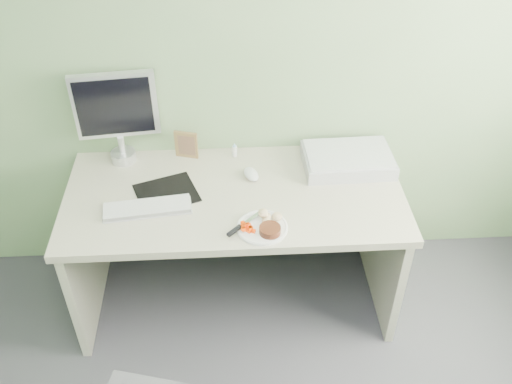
{
  "coord_description": "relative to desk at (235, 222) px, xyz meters",
  "views": [
    {
      "loc": [
        -0.02,
        -0.45,
        2.43
      ],
      "look_at": [
        0.1,
        1.5,
        0.83
      ],
      "focal_mm": 40.0,
      "sensor_mm": 36.0,
      "label": 1
    }
  ],
  "objects": [
    {
      "name": "scanner",
      "position": [
        0.57,
        0.19,
        0.22
      ],
      "size": [
        0.45,
        0.3,
        0.07
      ],
      "primitive_type": "cube",
      "rotation": [
        0.0,
        0.0,
        0.03
      ],
      "color": "silver",
      "rests_on": "desk"
    },
    {
      "name": "steak",
      "position": [
        0.15,
        -0.29,
        0.21
      ],
      "size": [
        0.1,
        0.1,
        0.03
      ],
      "primitive_type": "cylinder",
      "rotation": [
        0.0,
        0.0,
        -0.06
      ],
      "color": "black",
      "rests_on": "plate"
    },
    {
      "name": "potato_pile",
      "position": [
        0.14,
        -0.21,
        0.22
      ],
      "size": [
        0.1,
        0.09,
        0.05
      ],
      "primitive_type": "ellipsoid",
      "rotation": [
        0.0,
        0.0,
        0.23
      ],
      "color": "tan",
      "rests_on": "plate"
    },
    {
      "name": "steak_knife",
      "position": [
        0.02,
        -0.26,
        0.21
      ],
      "size": [
        0.16,
        0.16,
        0.01
      ],
      "rotation": [
        0.0,
        0.0,
        0.78
      ],
      "color": "silver",
      "rests_on": "plate"
    },
    {
      "name": "monitor",
      "position": [
        -0.55,
        0.31,
        0.45
      ],
      "size": [
        0.4,
        0.12,
        0.48
      ],
      "rotation": [
        0.0,
        0.0,
        0.11
      ],
      "color": "silver",
      "rests_on": "desk"
    },
    {
      "name": "mousepad",
      "position": [
        -0.32,
        0.02,
        0.18
      ],
      "size": [
        0.34,
        0.32,
        0.0
      ],
      "primitive_type": "cube",
      "rotation": [
        0.0,
        0.0,
        0.35
      ],
      "color": "black",
      "rests_on": "desk"
    },
    {
      "name": "keyboard",
      "position": [
        -0.4,
        -0.1,
        0.2
      ],
      "size": [
        0.4,
        0.16,
        0.02
      ],
      "primitive_type": "cube",
      "rotation": [
        0.0,
        0.0,
        0.12
      ],
      "color": "white",
      "rests_on": "desk"
    },
    {
      "name": "carrot_heap",
      "position": [
        0.05,
        -0.26,
        0.21
      ],
      "size": [
        0.06,
        0.06,
        0.04
      ],
      "primitive_type": "cube",
      "rotation": [
        0.0,
        0.0,
        0.19
      ],
      "color": "#FB4005",
      "rests_on": "plate"
    },
    {
      "name": "photo_frame",
      "position": [
        -0.23,
        0.31,
        0.26
      ],
      "size": [
        0.12,
        0.05,
        0.15
      ],
      "primitive_type": "cube",
      "rotation": [
        0.0,
        0.0,
        -0.28
      ],
      "color": "olive",
      "rests_on": "desk"
    },
    {
      "name": "eyedrop_bottle",
      "position": [
        0.01,
        0.3,
        0.22
      ],
      "size": [
        0.03,
        0.03,
        0.08
      ],
      "color": "white",
      "rests_on": "desk"
    },
    {
      "name": "desk",
      "position": [
        0.0,
        0.0,
        0.0
      ],
      "size": [
        1.6,
        0.75,
        0.73
      ],
      "color": "beige",
      "rests_on": "floor"
    },
    {
      "name": "plate",
      "position": [
        0.12,
        -0.25,
        0.19
      ],
      "size": [
        0.22,
        0.22,
        0.01
      ],
      "primitive_type": "cylinder",
      "color": "white",
      "rests_on": "desk"
    },
    {
      "name": "wall_back",
      "position": [
        0.0,
        0.38,
        0.8
      ],
      "size": [
        3.5,
        0.0,
        3.5
      ],
      "primitive_type": "plane",
      "rotation": [
        1.57,
        0.0,
        0.0
      ],
      "color": "gray",
      "rests_on": "floor"
    },
    {
      "name": "computer_mouse",
      "position": [
        0.09,
        0.12,
        0.2
      ],
      "size": [
        0.1,
        0.13,
        0.04
      ],
      "primitive_type": "ellipsoid",
      "rotation": [
        0.0,
        0.0,
        0.34
      ],
      "color": "white",
      "rests_on": "desk"
    }
  ]
}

